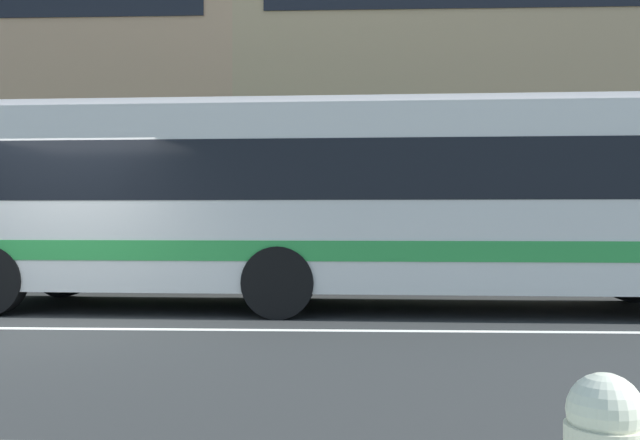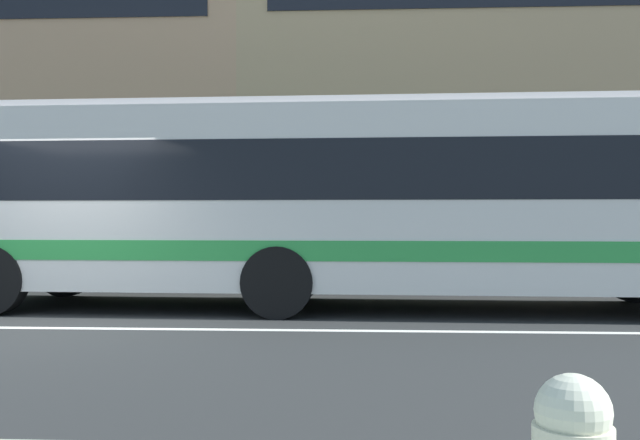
{
  "view_description": "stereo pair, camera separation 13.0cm",
  "coord_description": "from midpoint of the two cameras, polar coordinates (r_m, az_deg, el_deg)",
  "views": [
    {
      "loc": [
        3.94,
        -8.77,
        1.4
      ],
      "look_at": [
        3.49,
        1.86,
        1.36
      ],
      "focal_mm": 40.11,
      "sensor_mm": 36.0,
      "label": 1
    },
    {
      "loc": [
        4.08,
        -8.77,
        1.4
      ],
      "look_at": [
        3.49,
        1.86,
        1.36
      ],
      "focal_mm": 40.11,
      "sensor_mm": 36.0,
      "label": 2
    }
  ],
  "objects": [
    {
      "name": "ground_plane",
      "position": [
        9.74,
        -22.12,
        -8.04
      ],
      "size": [
        160.0,
        160.0,
        0.0
      ],
      "primitive_type": "plane",
      "color": "#282929"
    },
    {
      "name": "apartment_block_right",
      "position": [
        25.44,
        18.9,
        12.88
      ],
      "size": [
        20.25,
        11.14,
        13.95
      ],
      "color": "tan",
      "rests_on": "ground_plane"
    },
    {
      "name": "transit_bus",
      "position": [
        10.96,
        0.88,
        1.84
      ],
      "size": [
        11.77,
        3.0,
        3.09
      ],
      "color": "silver",
      "rests_on": "ground_plane"
    },
    {
      "name": "hedge_row_far",
      "position": [
        15.28,
        -16.45,
        -3.24
      ],
      "size": [
        13.69,
        1.1,
        0.95
      ],
      "primitive_type": "cube",
      "color": "#184618",
      "rests_on": "ground_plane"
    },
    {
      "name": "lane_centre_line",
      "position": [
        9.74,
        -22.12,
        -8.02
      ],
      "size": [
        60.0,
        0.16,
        0.01
      ],
      "primitive_type": "cube",
      "color": "silver",
      "rests_on": "ground_plane"
    }
  ]
}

